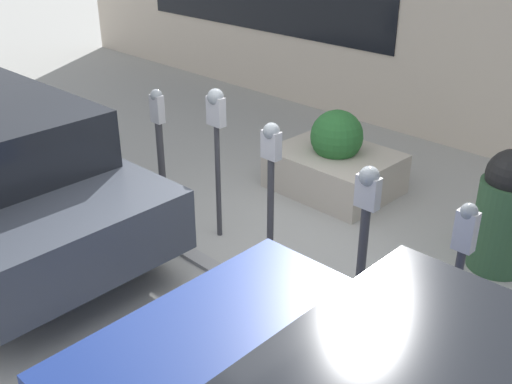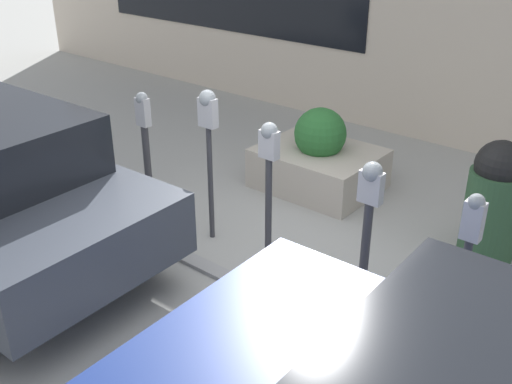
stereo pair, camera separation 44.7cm
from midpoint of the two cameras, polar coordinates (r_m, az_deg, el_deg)
The scene contains 9 objects.
ground_plane at distance 5.58m, azimuth -3.05°, elevation -8.68°, with size 40.00×40.00×0.00m, color #999993.
curb_strip at distance 5.52m, azimuth -3.62°, elevation -8.87°, with size 19.00×0.16×0.04m.
parking_meter_nearest at distance 4.55m, azimuth 16.93°, elevation -5.24°, with size 0.14×0.12×1.34m.
parking_meter_second at distance 4.90m, azimuth 8.16°, elevation -1.71°, with size 0.20×0.17×1.33m.
parking_meter_middle at distance 5.32m, azimuth -1.17°, elevation 2.27°, with size 0.18×0.15×1.46m.
parking_meter_fourth at distance 5.82m, azimuth -6.76°, elevation 6.00°, with size 0.19×0.16×1.58m.
parking_meter_farthest at distance 6.61m, azimuth -12.42°, elevation 4.89°, with size 0.15×0.13×1.38m.
planter_box at distance 7.24m, azimuth 4.26°, elevation 3.01°, with size 1.39×1.12×1.00m.
trash_bin at distance 6.05m, azimuth 19.80°, elevation -0.78°, with size 0.53×0.53×1.20m.
Camera 2 is at (-2.97, 3.50, 3.18)m, focal length 42.00 mm.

